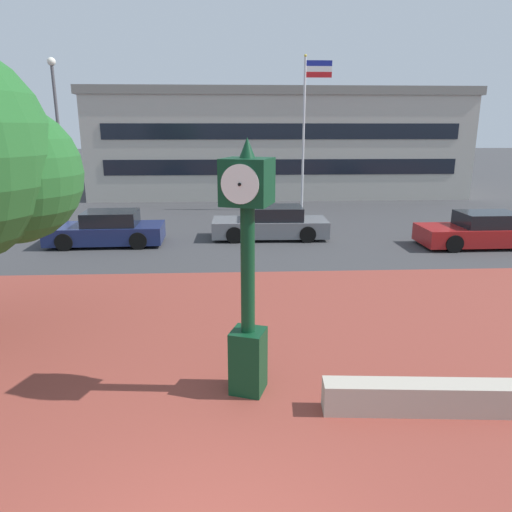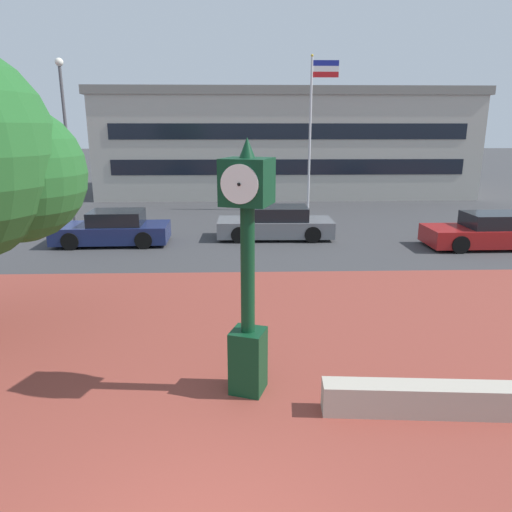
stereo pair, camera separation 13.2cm
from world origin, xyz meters
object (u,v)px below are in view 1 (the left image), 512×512
(flagpole_primary, at_px, (306,123))
(civic_building, at_px, (275,142))
(car_street_near, at_px, (107,230))
(street_clock, at_px, (248,266))
(car_street_mid, at_px, (482,231))
(car_street_far, at_px, (271,224))
(street_lamp_post, at_px, (58,126))

(flagpole_primary, bearing_deg, civic_building, 96.06)
(car_street_near, height_order, civic_building, civic_building)
(street_clock, distance_m, civic_building, 26.45)
(street_clock, distance_m, car_street_mid, 13.39)
(civic_building, bearing_deg, car_street_mid, -69.15)
(car_street_far, distance_m, civic_building, 15.11)
(street_clock, bearing_deg, flagpole_primary, 97.73)
(civic_building, bearing_deg, car_street_far, -95.55)
(car_street_far, relative_size, street_lamp_post, 0.64)
(car_street_near, bearing_deg, street_lamp_post, 31.87)
(flagpole_primary, bearing_deg, street_clock, -101.38)
(car_street_near, height_order, street_lamp_post, street_lamp_post)
(street_clock, height_order, car_street_far, street_clock)
(street_clock, distance_m, street_lamp_post, 17.25)
(car_street_far, bearing_deg, flagpole_primary, -18.36)
(car_street_near, relative_size, civic_building, 0.18)
(car_street_mid, height_order, civic_building, civic_building)
(flagpole_primary, relative_size, street_lamp_post, 1.08)
(car_street_near, height_order, car_street_mid, same)
(car_street_near, relative_size, street_lamp_post, 0.59)
(car_street_mid, xyz_separation_m, car_street_far, (-7.75, 1.78, 0.00))
(street_clock, distance_m, car_street_near, 11.89)
(car_street_mid, height_order, street_lamp_post, street_lamp_post)
(street_clock, height_order, civic_building, civic_building)
(car_street_far, distance_m, street_lamp_post, 10.65)
(street_clock, distance_m, car_street_far, 11.68)
(car_street_mid, xyz_separation_m, civic_building, (-6.31, 16.57, 2.76))
(civic_building, xyz_separation_m, street_lamp_post, (-10.69, -11.13, 1.05))
(car_street_far, bearing_deg, street_lamp_post, 69.48)
(car_street_near, height_order, car_street_far, same)
(car_street_far, relative_size, civic_building, 0.19)
(street_clock, xyz_separation_m, street_lamp_post, (-7.93, 15.16, 2.18))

